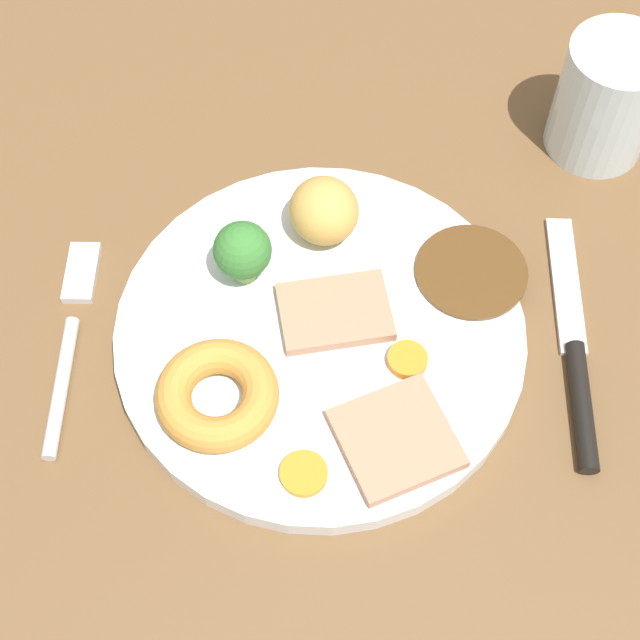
{
  "coord_description": "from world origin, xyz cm",
  "views": [
    {
      "loc": [
        -0.97,
        -28.09,
        57.89
      ],
      "look_at": [
        0.73,
        2.73,
        6.0
      ],
      "focal_mm": 54.98,
      "sensor_mm": 36.0,
      "label": 1
    }
  ],
  "objects_px": {
    "fork": "(70,335)",
    "water_glass": "(607,99)",
    "yorkshire_pudding": "(217,395)",
    "carrot_coin_back": "(304,474)",
    "knife": "(576,359)",
    "meat_slice_under": "(396,439)",
    "broccoli_floret": "(243,251)",
    "carrot_coin_front": "(408,363)",
    "roast_potato_left": "(324,211)",
    "meat_slice_main": "(335,312)",
    "dinner_plate": "(320,334)"
  },
  "relations": [
    {
      "from": "water_glass",
      "to": "knife",
      "type": "bearing_deg",
      "value": -104.66
    },
    {
      "from": "broccoli_floret",
      "to": "carrot_coin_front",
      "type": "bearing_deg",
      "value": -36.34
    },
    {
      "from": "meat_slice_under",
      "to": "knife",
      "type": "xyz_separation_m",
      "value": [
        0.12,
        0.05,
        -0.01
      ]
    },
    {
      "from": "broccoli_floret",
      "to": "fork",
      "type": "bearing_deg",
      "value": -163.35
    },
    {
      "from": "dinner_plate",
      "to": "meat_slice_under",
      "type": "distance_m",
      "value": 0.09
    },
    {
      "from": "meat_slice_under",
      "to": "roast_potato_left",
      "type": "height_order",
      "value": "roast_potato_left"
    },
    {
      "from": "meat_slice_under",
      "to": "knife",
      "type": "distance_m",
      "value": 0.13
    },
    {
      "from": "yorkshire_pudding",
      "to": "knife",
      "type": "bearing_deg",
      "value": 5.9
    },
    {
      "from": "yorkshire_pudding",
      "to": "carrot_coin_back",
      "type": "bearing_deg",
      "value": -44.96
    },
    {
      "from": "roast_potato_left",
      "to": "fork",
      "type": "relative_size",
      "value": 0.31
    },
    {
      "from": "fork",
      "to": "carrot_coin_front",
      "type": "bearing_deg",
      "value": -95.96
    },
    {
      "from": "fork",
      "to": "water_glass",
      "type": "height_order",
      "value": "water_glass"
    },
    {
      "from": "carrot_coin_front",
      "to": "meat_slice_main",
      "type": "bearing_deg",
      "value": 137.81
    },
    {
      "from": "yorkshire_pudding",
      "to": "broccoli_floret",
      "type": "bearing_deg",
      "value": 79.26
    },
    {
      "from": "meat_slice_under",
      "to": "roast_potato_left",
      "type": "relative_size",
      "value": 1.34
    },
    {
      "from": "carrot_coin_back",
      "to": "fork",
      "type": "height_order",
      "value": "carrot_coin_back"
    },
    {
      "from": "meat_slice_under",
      "to": "carrot_coin_back",
      "type": "bearing_deg",
      "value": -161.85
    },
    {
      "from": "carrot_coin_back",
      "to": "meat_slice_main",
      "type": "bearing_deg",
      "value": 76.95
    },
    {
      "from": "roast_potato_left",
      "to": "meat_slice_main",
      "type": "bearing_deg",
      "value": -87.3
    },
    {
      "from": "meat_slice_under",
      "to": "carrot_coin_front",
      "type": "distance_m",
      "value": 0.05
    },
    {
      "from": "yorkshire_pudding",
      "to": "water_glass",
      "type": "distance_m",
      "value": 0.34
    },
    {
      "from": "roast_potato_left",
      "to": "broccoli_floret",
      "type": "distance_m",
      "value": 0.06
    },
    {
      "from": "meat_slice_main",
      "to": "fork",
      "type": "height_order",
      "value": "meat_slice_main"
    },
    {
      "from": "carrot_coin_front",
      "to": "carrot_coin_back",
      "type": "height_order",
      "value": "carrot_coin_front"
    },
    {
      "from": "yorkshire_pudding",
      "to": "water_glass",
      "type": "bearing_deg",
      "value": 36.91
    },
    {
      "from": "meat_slice_main",
      "to": "broccoli_floret",
      "type": "distance_m",
      "value": 0.07
    },
    {
      "from": "roast_potato_left",
      "to": "carrot_coin_back",
      "type": "relative_size",
      "value": 1.7
    },
    {
      "from": "meat_slice_under",
      "to": "carrot_coin_front",
      "type": "relative_size",
      "value": 2.56
    },
    {
      "from": "broccoli_floret",
      "to": "meat_slice_under",
      "type": "bearing_deg",
      "value": -54.82
    },
    {
      "from": "carrot_coin_back",
      "to": "knife",
      "type": "bearing_deg",
      "value": 22.41
    },
    {
      "from": "meat_slice_under",
      "to": "yorkshire_pudding",
      "type": "bearing_deg",
      "value": 163.48
    },
    {
      "from": "carrot_coin_back",
      "to": "carrot_coin_front",
      "type": "bearing_deg",
      "value": 45.53
    },
    {
      "from": "dinner_plate",
      "to": "roast_potato_left",
      "type": "relative_size",
      "value": 5.44
    },
    {
      "from": "fork",
      "to": "carrot_coin_back",
      "type": "bearing_deg",
      "value": -122.11
    },
    {
      "from": "meat_slice_under",
      "to": "carrot_coin_front",
      "type": "xyz_separation_m",
      "value": [
        0.01,
        0.05,
        -0.0
      ]
    },
    {
      "from": "meat_slice_under",
      "to": "water_glass",
      "type": "distance_m",
      "value": 0.29
    },
    {
      "from": "carrot_coin_back",
      "to": "roast_potato_left",
      "type": "bearing_deg",
      "value": 82.92
    },
    {
      "from": "fork",
      "to": "meat_slice_under",
      "type": "bearing_deg",
      "value": -109.62
    },
    {
      "from": "dinner_plate",
      "to": "carrot_coin_front",
      "type": "bearing_deg",
      "value": -29.32
    },
    {
      "from": "yorkshire_pudding",
      "to": "carrot_coin_front",
      "type": "xyz_separation_m",
      "value": [
        0.12,
        0.02,
        -0.01
      ]
    },
    {
      "from": "roast_potato_left",
      "to": "knife",
      "type": "xyz_separation_m",
      "value": [
        0.15,
        -0.1,
        -0.03
      ]
    },
    {
      "from": "broccoli_floret",
      "to": "water_glass",
      "type": "xyz_separation_m",
      "value": [
        0.25,
        0.11,
        0.0
      ]
    },
    {
      "from": "knife",
      "to": "water_glass",
      "type": "xyz_separation_m",
      "value": [
        0.05,
        0.18,
        0.04
      ]
    },
    {
      "from": "meat_slice_under",
      "to": "carrot_coin_front",
      "type": "bearing_deg",
      "value": 76.56
    },
    {
      "from": "yorkshire_pudding",
      "to": "carrot_coin_front",
      "type": "bearing_deg",
      "value": 9.51
    },
    {
      "from": "fork",
      "to": "water_glass",
      "type": "xyz_separation_m",
      "value": [
        0.36,
        0.14,
        0.04
      ]
    },
    {
      "from": "knife",
      "to": "water_glass",
      "type": "height_order",
      "value": "water_glass"
    },
    {
      "from": "meat_slice_main",
      "to": "dinner_plate",
      "type": "bearing_deg",
      "value": -137.8
    },
    {
      "from": "carrot_coin_front",
      "to": "fork",
      "type": "xyz_separation_m",
      "value": [
        -0.21,
        0.04,
        -0.01
      ]
    },
    {
      "from": "meat_slice_under",
      "to": "knife",
      "type": "height_order",
      "value": "meat_slice_under"
    }
  ]
}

